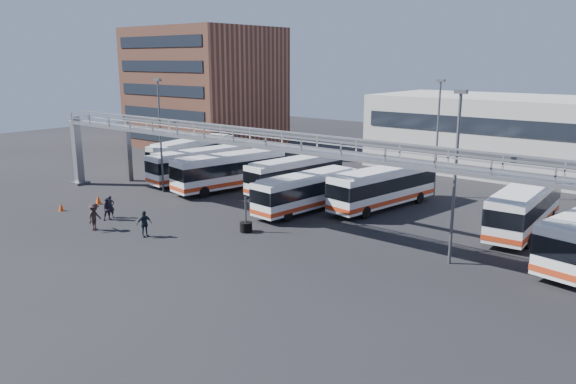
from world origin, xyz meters
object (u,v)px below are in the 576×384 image
Objects in this scene: tire_stack at (246,226)px; pedestrian_b at (108,209)px; light_pole_left at (160,130)px; bus_1 at (200,164)px; pedestrian_a at (111,207)px; cone_right at (98,200)px; bus_3 at (295,173)px; bus_5 at (383,186)px; bus_4 at (307,191)px; bus_7 at (525,207)px; bus_2 at (230,170)px; pedestrian_c at (94,217)px; bus_0 at (193,153)px; light_pole_mid at (456,169)px; light_pole_back at (438,132)px; cone_left at (61,207)px; pedestrian_d at (144,224)px.

pedestrian_b is at bearing -156.36° from tire_stack.
light_pole_left reaches higher than bus_1.
cone_right is at bearing 77.48° from pedestrian_a.
bus_3 is 0.94× the size of bus_5.
bus_1 is 15.03m from bus_4.
tire_stack is (4.93, -11.72, -1.30)m from bus_3.
bus_7 is 33.40m from cone_right.
cone_right is 0.31× the size of tire_stack.
bus_3 is at bearing 41.35° from bus_2.
pedestrian_c is (-3.63, -18.24, -0.74)m from bus_3.
light_pole_left is 20.36m from bus_5.
bus_0 is 1.08× the size of bus_1.
bus_0 is 6.80× the size of pedestrian_a.
bus_5 is at bearing 23.46° from bus_2.
bus_1 is at bearing 167.95° from light_pole_mid.
bus_2 reaches higher than pedestrian_a.
bus_3 is (10.02, 2.52, -0.07)m from bus_1.
light_pole_back is 27.94m from pedestrian_b.
pedestrian_c is at bearing -120.15° from light_pole_back.
light_pole_left is at bearing -120.68° from bus_2.
bus_1 is 16.55× the size of cone_left.
bus_7 reaches higher than cone_left.
bus_4 is 0.92× the size of bus_5.
cone_right is (-10.35, 3.01, -0.52)m from pedestrian_d.
bus_0 is at bearing 122.64° from light_pole_left.
bus_4 is 4.06× the size of tire_stack.
bus_0 is at bearing 103.50° from cone_left.
bus_2 is 14.70m from bus_5.
bus_3 is at bearing -33.77° from pedestrian_c.
bus_5 reaches higher than cone_right.
bus_5 reaches higher than pedestrian_a.
light_pole_back reaches higher than bus_2.
bus_4 is at bearing -6.74° from pedestrian_d.
bus_2 is 25.59m from bus_7.
pedestrian_d is at bearing -93.69° from pedestrian_a.
light_pole_mid is at bearing -17.80° from bus_3.
bus_2 is at bearing 166.91° from light_pole_mid.
tire_stack reaches higher than cone_left.
pedestrian_b is at bearing -125.12° from light_pole_back.
bus_5 is at bearing -16.24° from pedestrian_b.
bus_5 is (18.43, 7.72, -3.89)m from light_pole_left.
bus_0 is 15.42m from cone_right.
light_pole_mid is 13.02× the size of cone_right.
cone_left is 3.14m from cone_right.
bus_4 is 17.59m from cone_right.
light_pole_back reaches higher than bus_0.
light_pole_left is at bearing -148.61° from bus_5.
bus_0 is at bearing 176.43° from bus_7.
light_pole_back is 0.89× the size of bus_2.
pedestrian_b is 5.34m from cone_right.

